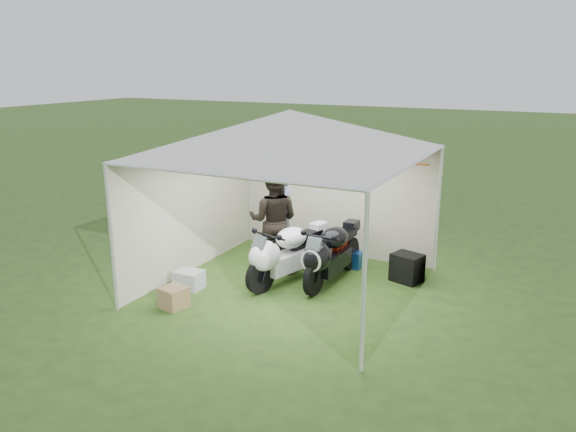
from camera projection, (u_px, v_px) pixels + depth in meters
name	position (u px, v px, depth m)	size (l,w,h in m)	color
ground	(290.00, 287.00, 9.59)	(80.00, 80.00, 0.00)	#2D471B
canopy_tent	(291.00, 137.00, 8.94)	(5.66, 5.66, 3.00)	silver
motorcycle_white	(285.00, 253.00, 9.64)	(0.83, 1.99, 1.00)	black
motorcycle_black	(330.00, 253.00, 9.64)	(0.51, 2.03, 1.00)	black
paddock_stand	(351.00, 259.00, 10.52)	(0.41, 0.26, 0.31)	#1C49AD
person_dark_jacket	(274.00, 220.00, 10.15)	(0.93, 0.72, 1.90)	black
person_blue_jacket	(280.00, 219.00, 10.28)	(0.69, 0.45, 1.90)	slate
equipment_box	(407.00, 268.00, 9.81)	(0.50, 0.40, 0.50)	black
crate_0	(189.00, 279.00, 9.53)	(0.46, 0.36, 0.31)	#AFB3B9
crate_1	(174.00, 297.00, 8.78)	(0.37, 0.37, 0.33)	olive
crate_2	(174.00, 298.00, 8.93)	(0.26, 0.22, 0.19)	#B2B8BB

